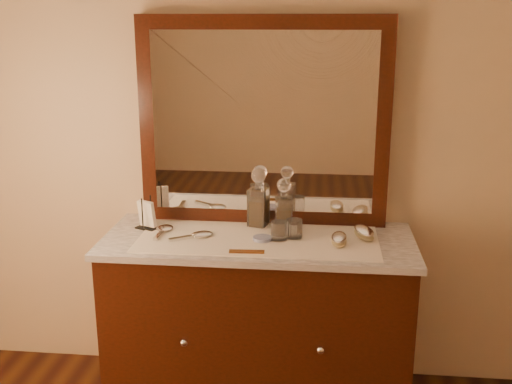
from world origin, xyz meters
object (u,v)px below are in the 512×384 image
brush_far (364,232)px  hand_mirror_outer (164,229)px  mirror_frame (264,122)px  hand_mirror_inner (198,235)px  comb (247,252)px  brush_near (339,239)px  decanter_left (258,204)px  decanter_right (284,212)px  napkin_rack (147,216)px  dresser_cabinet (258,324)px  pin_dish (262,238)px

brush_far → hand_mirror_outer: (-0.94, -0.01, -0.02)m
mirror_frame → hand_mirror_inner: mirror_frame is taller
comb → brush_far: bearing=22.5°
brush_near → brush_far: size_ratio=0.86×
comb → mirror_frame: bearing=83.1°
comb → decanter_left: (0.01, 0.37, 0.11)m
hand_mirror_inner → decanter_right: bearing=14.9°
brush_far → hand_mirror_outer: 0.94m
hand_mirror_outer → decanter_right: bearing=4.3°
mirror_frame → napkin_rack: size_ratio=7.49×
comb → brush_far: 0.57m
comb → brush_near: bearing=17.7°
mirror_frame → brush_near: mirror_frame is taller
dresser_cabinet → mirror_frame: 0.97m
comb → dresser_cabinet: bearing=78.3°
decanter_right → brush_near: size_ratio=1.67×
pin_dish → decanter_left: (-0.04, 0.21, 0.10)m
hand_mirror_inner → brush_near: bearing=-2.0°
dresser_cabinet → hand_mirror_inner: (-0.28, -0.02, 0.45)m
decanter_left → dresser_cabinet: bearing=-84.4°
dresser_cabinet → napkin_rack: size_ratio=8.74×
pin_dish → dresser_cabinet: bearing=121.5°
comb → decanter_right: 0.33m
mirror_frame → comb: 0.66m
decanter_left → hand_mirror_inner: size_ratio=1.37×
brush_near → hand_mirror_inner: bearing=178.0°
decanter_left → mirror_frame: bearing=77.6°
dresser_cabinet → brush_near: 0.60m
comb → decanter_right: (0.14, 0.28, 0.10)m
hand_mirror_inner → comb: bearing=-35.0°
pin_dish → decanter_right: size_ratio=0.33×
comb → hand_mirror_outer: (-0.43, 0.23, 0.00)m
napkin_rack → comb: bearing=-27.7°
pin_dish → decanter_right: decanter_right is taller
dresser_cabinet → brush_far: brush_far is taller
pin_dish → comb: bearing=-108.1°
pin_dish → hand_mirror_inner: (-0.30, 0.01, 0.00)m
mirror_frame → brush_far: bearing=-21.9°
dresser_cabinet → pin_dish: bearing=-58.5°
mirror_frame → brush_far: (0.49, -0.20, -0.47)m
comb → brush_far: (0.52, 0.25, 0.02)m
comb → brush_near: brush_near is taller
decanter_right → hand_mirror_inner: size_ratio=1.27×
decanter_left → napkin_rack: bearing=-170.0°
pin_dish → comb: pin_dish is taller
brush_far → hand_mirror_outer: bearing=-179.3°
brush_near → hand_mirror_outer: (-0.83, 0.08, -0.01)m
brush_near → hand_mirror_inner: 0.65m
hand_mirror_outer → brush_far: bearing=0.7°
decanter_right → brush_near: 0.30m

